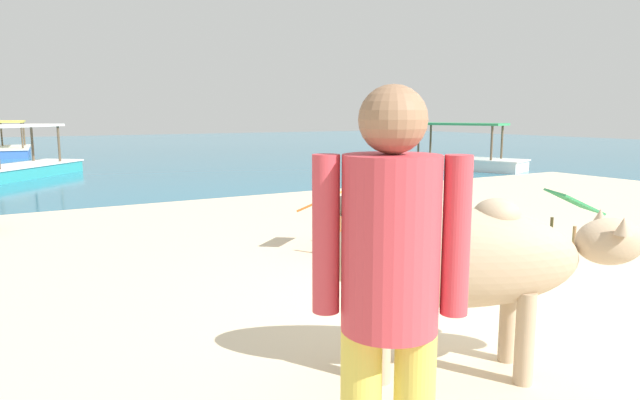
{
  "coord_description": "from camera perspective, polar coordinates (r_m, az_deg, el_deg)",
  "views": [
    {
      "loc": [
        -3.78,
        -2.71,
        1.57
      ],
      "look_at": [
        -0.46,
        3.0,
        0.55
      ],
      "focal_mm": 31.58,
      "sensor_mm": 36.0,
      "label": 1
    }
  ],
  "objects": [
    {
      "name": "cow",
      "position": [
        3.39,
        13.91,
        -5.8
      ],
      "size": [
        1.78,
        1.3,
        1.05
      ],
      "rotation": [
        0.0,
        0.0,
        5.74
      ],
      "color": "tan",
      "rests_on": "sand_beach"
    },
    {
      "name": "boat_white",
      "position": [
        16.45,
        13.87,
        4.05
      ],
      "size": [
        2.47,
        3.83,
        1.29
      ],
      "rotation": [
        0.0,
        0.0,
        5.1
      ],
      "color": "white",
      "rests_on": "water_surface"
    },
    {
      "name": "sand_beach",
      "position": [
        4.9,
        23.24,
        -10.39
      ],
      "size": [
        18.0,
        14.0,
        0.04
      ],
      "primitive_type": "cube",
      "color": "beige",
      "rests_on": "ground"
    },
    {
      "name": "deck_chair_far",
      "position": [
        6.32,
        1.75,
        -1.66
      ],
      "size": [
        0.9,
        0.93,
        0.68
      ],
      "rotation": [
        0.0,
        0.0,
        5.41
      ],
      "color": "brown",
      "rests_on": "sand_beach"
    },
    {
      "name": "water_surface",
      "position": [
        25.05,
        -21.5,
        4.57
      ],
      "size": [
        60.0,
        36.0,
        0.03
      ],
      "primitive_type": "cube",
      "color": "teal",
      "rests_on": "ground"
    },
    {
      "name": "boat_teal",
      "position": [
        15.54,
        -28.27,
        3.0
      ],
      "size": [
        3.26,
        3.55,
        1.29
      ],
      "rotation": [
        0.0,
        0.0,
        4.01
      ],
      "color": "teal",
      "rests_on": "water_surface"
    },
    {
      "name": "person_standing",
      "position": [
        1.89,
        7.07,
        -9.26
      ],
      "size": [
        0.44,
        0.32,
        1.62
      ],
      "rotation": [
        0.0,
        0.0,
        0.99
      ],
      "color": "#DBC64C",
      "rests_on": "sand_beach"
    },
    {
      "name": "boat_blue",
      "position": [
        23.92,
        -28.72,
        4.63
      ],
      "size": [
        1.43,
        3.75,
        1.29
      ],
      "rotation": [
        0.0,
        0.0,
        4.64
      ],
      "color": "#3866B7",
      "rests_on": "water_surface"
    },
    {
      "name": "deck_chair_near",
      "position": [
        6.78,
        23.04,
        -1.66
      ],
      "size": [
        0.92,
        0.82,
        0.68
      ],
      "rotation": [
        0.0,
        0.0,
        2.67
      ],
      "color": "brown",
      "rests_on": "sand_beach"
    },
    {
      "name": "shore_rock_large",
      "position": [
        8.45,
        2.82,
        -0.58
      ],
      "size": [
        0.64,
        0.73,
        0.31
      ],
      "primitive_type": "ellipsoid",
      "rotation": [
        0.0,
        0.0,
        1.25
      ],
      "color": "brown",
      "rests_on": "sand_beach"
    }
  ]
}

